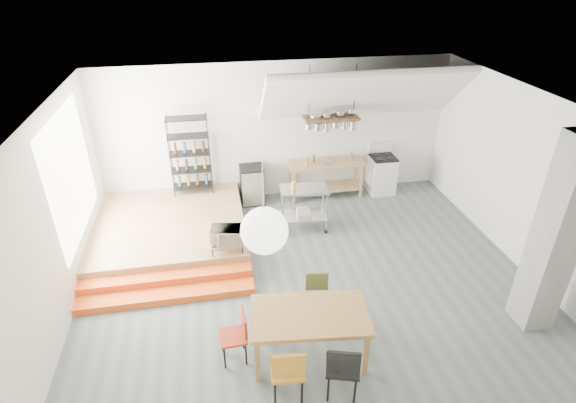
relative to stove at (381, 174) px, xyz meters
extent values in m
plane|color=#566163|center=(-2.50, -3.16, -0.48)|extent=(8.00, 8.00, 0.00)
cube|color=silver|center=(-2.50, 0.34, 1.12)|extent=(8.00, 0.04, 3.20)
cube|color=silver|center=(-6.50, -3.16, 1.12)|extent=(0.04, 7.00, 3.20)
cube|color=silver|center=(1.50, -3.16, 1.12)|extent=(0.04, 7.00, 3.20)
cube|color=white|center=(-2.50, -3.16, 2.72)|extent=(8.00, 7.00, 0.02)
cube|color=white|center=(-0.70, -0.26, 2.07)|extent=(4.40, 1.44, 1.32)
cube|color=white|center=(-6.48, -1.66, 1.32)|extent=(0.02, 2.50, 2.20)
cube|color=#916C48|center=(-5.00, -1.16, -0.28)|extent=(3.00, 3.00, 0.40)
cube|color=#EC591B|center=(-5.00, -3.11, -0.41)|extent=(3.00, 0.35, 0.13)
cube|color=#EC591B|center=(-5.00, -2.76, -0.35)|extent=(3.00, 0.35, 0.27)
cube|color=slate|center=(0.80, -4.66, 1.12)|extent=(0.50, 0.50, 3.20)
cube|color=#916C48|center=(-1.40, -0.01, 0.40)|extent=(1.80, 0.60, 0.06)
cube|color=#916C48|center=(-1.40, -0.01, -0.23)|extent=(1.70, 0.55, 0.04)
cube|color=#916C48|center=(-0.58, 0.21, -0.05)|extent=(0.06, 0.06, 0.86)
cube|color=#916C48|center=(-2.22, 0.21, -0.05)|extent=(0.06, 0.06, 0.86)
cube|color=#916C48|center=(-0.58, -0.23, -0.05)|extent=(0.06, 0.06, 0.86)
cube|color=#916C48|center=(-2.22, -0.23, -0.05)|extent=(0.06, 0.06, 0.86)
cube|color=white|center=(0.00, -0.01, -0.03)|extent=(0.60, 0.60, 0.90)
cube|color=black|center=(0.00, -0.01, 0.44)|extent=(0.58, 0.58, 0.03)
cube|color=white|center=(0.00, 0.27, 0.57)|extent=(0.60, 0.05, 0.25)
cylinder|color=black|center=(0.14, 0.13, 0.46)|extent=(0.18, 0.18, 0.02)
cylinder|color=black|center=(-0.14, 0.13, 0.46)|extent=(0.18, 0.18, 0.02)
cylinder|color=black|center=(0.14, -0.15, 0.46)|extent=(0.18, 0.18, 0.02)
cylinder|color=black|center=(-0.14, -0.15, 0.46)|extent=(0.18, 0.18, 0.02)
cube|color=#442F1B|center=(-1.40, -0.21, 1.57)|extent=(1.20, 0.50, 0.05)
cylinder|color=black|center=(-1.90, -0.21, 2.14)|extent=(0.02, 0.02, 1.15)
cylinder|color=black|center=(-0.90, -0.21, 2.14)|extent=(0.02, 0.02, 1.15)
cylinder|color=silver|center=(-1.90, -0.26, 1.43)|extent=(0.16, 0.16, 0.12)
cylinder|color=silver|center=(-1.70, -0.26, 1.41)|extent=(0.20, 0.20, 0.16)
cylinder|color=silver|center=(-1.50, -0.26, 1.39)|extent=(0.16, 0.16, 0.20)
cylinder|color=silver|center=(-1.30, -0.26, 1.43)|extent=(0.20, 0.20, 0.12)
cylinder|color=silver|center=(-1.10, -0.26, 1.41)|extent=(0.16, 0.16, 0.16)
cylinder|color=silver|center=(-0.90, -0.26, 1.39)|extent=(0.20, 0.20, 0.20)
cylinder|color=black|center=(-4.08, 0.22, 0.82)|extent=(0.02, 0.02, 1.80)
cylinder|color=black|center=(-4.92, 0.22, 0.82)|extent=(0.02, 0.02, 1.80)
cylinder|color=black|center=(-4.08, -0.14, 0.82)|extent=(0.02, 0.02, 1.80)
cylinder|color=black|center=(-4.92, -0.14, 0.82)|extent=(0.02, 0.02, 1.80)
cube|color=black|center=(-4.50, 0.04, 0.07)|extent=(0.88, 0.38, 0.02)
cube|color=black|center=(-4.50, 0.04, 0.47)|extent=(0.88, 0.38, 0.02)
cube|color=black|center=(-4.50, 0.04, 0.87)|extent=(0.88, 0.38, 0.02)
cube|color=black|center=(-4.50, 0.04, 1.27)|extent=(0.88, 0.38, 0.02)
cube|color=black|center=(-4.50, 0.04, 1.67)|extent=(0.88, 0.38, 0.03)
cylinder|color=#37893F|center=(-4.50, 0.04, 0.21)|extent=(0.07, 0.07, 0.24)
cylinder|color=#9F841A|center=(-4.50, 0.04, 0.61)|extent=(0.07, 0.07, 0.24)
cylinder|color=brown|center=(-4.50, 0.04, 1.01)|extent=(0.07, 0.07, 0.24)
cube|color=#916C48|center=(-3.90, -2.41, 0.07)|extent=(0.60, 0.40, 0.03)
cylinder|color=black|center=(-3.63, -2.24, -0.01)|extent=(0.02, 0.02, 0.13)
cylinder|color=black|center=(-4.17, -2.24, -0.01)|extent=(0.02, 0.02, 0.13)
cylinder|color=black|center=(-3.63, -2.58, -0.01)|extent=(0.02, 0.02, 0.13)
cylinder|color=black|center=(-4.17, -2.58, -0.01)|extent=(0.02, 0.02, 0.13)
sphere|color=white|center=(-3.47, -4.65, 1.72)|extent=(0.60, 0.60, 0.60)
cube|color=olive|center=(-2.87, -4.72, 0.28)|extent=(1.75, 1.11, 0.06)
cube|color=olive|center=(-2.09, -4.41, -0.12)|extent=(0.08, 0.08, 0.73)
cube|color=olive|center=(-3.57, -4.25, -0.12)|extent=(0.08, 0.08, 0.73)
cube|color=olive|center=(-2.17, -5.19, -0.12)|extent=(0.08, 0.08, 0.73)
cube|color=olive|center=(-3.66, -5.03, -0.12)|extent=(0.08, 0.08, 0.73)
cube|color=#A9701D|center=(-3.31, -5.35, 0.01)|extent=(0.48, 0.48, 0.04)
cube|color=#A9701D|center=(-3.33, -5.55, 0.29)|extent=(0.42, 0.08, 0.38)
cylinder|color=black|center=(-3.50, -5.51, -0.24)|extent=(0.03, 0.03, 0.48)
cylinder|color=black|center=(-3.15, -5.54, -0.24)|extent=(0.03, 0.03, 0.48)
cylinder|color=black|center=(-3.47, -5.16, -0.24)|extent=(0.03, 0.03, 0.48)
cylinder|color=black|center=(-3.12, -5.19, -0.24)|extent=(0.03, 0.03, 0.48)
cube|color=black|center=(-2.59, -5.43, 0.01)|extent=(0.54, 0.54, 0.04)
cube|color=black|center=(-2.64, -5.62, 0.28)|extent=(0.41, 0.16, 0.38)
cylinder|color=black|center=(-2.80, -5.55, -0.24)|extent=(0.03, 0.03, 0.48)
cylinder|color=black|center=(-2.47, -5.64, -0.24)|extent=(0.03, 0.03, 0.48)
cylinder|color=black|center=(-2.70, -5.22, -0.24)|extent=(0.03, 0.03, 0.48)
cylinder|color=black|center=(-2.37, -5.31, -0.24)|extent=(0.03, 0.03, 0.48)
cube|color=brown|center=(-2.59, -4.07, -0.05)|extent=(0.43, 0.43, 0.04)
cube|color=brown|center=(-2.57, -3.90, 0.18)|extent=(0.36, 0.09, 0.33)
cylinder|color=black|center=(-2.42, -3.94, -0.27)|extent=(0.03, 0.03, 0.42)
cylinder|color=black|center=(-2.72, -3.90, -0.27)|extent=(0.03, 0.03, 0.42)
cylinder|color=black|center=(-2.47, -4.24, -0.27)|extent=(0.03, 0.03, 0.42)
cylinder|color=black|center=(-2.77, -4.20, -0.27)|extent=(0.03, 0.03, 0.42)
cube|color=#AB3118|center=(-3.96, -4.60, -0.05)|extent=(0.40, 0.40, 0.04)
cube|color=#AB3118|center=(-3.79, -4.59, 0.18)|extent=(0.05, 0.36, 0.33)
cylinder|color=black|center=(-3.80, -4.75, -0.27)|extent=(0.03, 0.03, 0.42)
cylinder|color=black|center=(-3.81, -4.44, -0.27)|extent=(0.03, 0.03, 0.42)
cylinder|color=black|center=(-4.10, -4.76, -0.27)|extent=(0.03, 0.03, 0.42)
cylinder|color=black|center=(-4.11, -4.46, -0.27)|extent=(0.03, 0.03, 0.42)
cube|color=silver|center=(-2.23, -1.34, 0.47)|extent=(1.01, 0.62, 0.04)
cube|color=silver|center=(-2.23, -1.34, -0.16)|extent=(1.01, 0.62, 0.03)
cylinder|color=silver|center=(-1.76, -1.14, 0.01)|extent=(0.03, 0.03, 0.93)
sphere|color=black|center=(-1.76, -1.14, -0.44)|extent=(0.09, 0.09, 0.09)
cylinder|color=silver|center=(-2.66, -1.06, 0.01)|extent=(0.03, 0.03, 0.93)
sphere|color=black|center=(-2.66, -1.06, -0.44)|extent=(0.09, 0.09, 0.09)
cylinder|color=silver|center=(-1.80, -1.61, 0.01)|extent=(0.03, 0.03, 0.93)
sphere|color=black|center=(-1.80, -1.61, -0.44)|extent=(0.09, 0.09, 0.09)
cylinder|color=silver|center=(-2.70, -1.54, 0.01)|extent=(0.03, 0.03, 0.93)
sphere|color=black|center=(-2.70, -1.54, -0.44)|extent=(0.09, 0.09, 0.09)
cube|color=black|center=(-3.16, 0.04, -0.03)|extent=(0.53, 0.53, 0.90)
imported|color=beige|center=(-3.90, -2.41, 0.24)|extent=(0.61, 0.46, 0.31)
imported|color=silver|center=(-1.40, -0.06, 0.46)|extent=(0.26, 0.26, 0.05)
camera|label=1|loc=(-4.03, -9.30, 4.75)|focal=28.00mm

